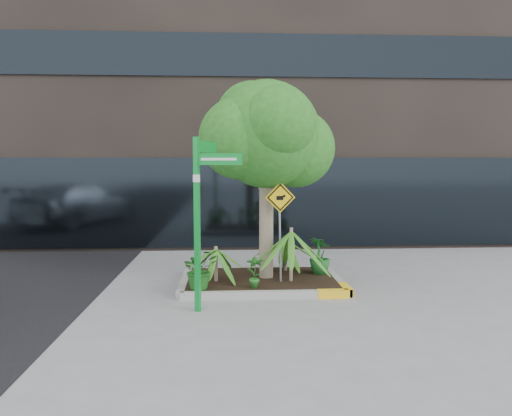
{
  "coord_description": "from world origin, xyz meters",
  "views": [
    {
      "loc": [
        -0.48,
        -9.98,
        2.57
      ],
      "look_at": [
        0.08,
        0.2,
        1.63
      ],
      "focal_mm": 35.0,
      "sensor_mm": 36.0,
      "label": 1
    }
  ],
  "objects": [
    {
      "name": "street_sign_post",
      "position": [
        -0.94,
        -1.47,
        1.85
      ],
      "size": [
        0.83,
        1.09,
        3.0
      ],
      "rotation": [
        0.0,
        0.0,
        -0.39
      ],
      "color": "#0D8F2E",
      "rests_on": "ground"
    },
    {
      "name": "palm_back",
      "position": [
        0.79,
        0.98,
        0.83
      ],
      "size": [
        0.82,
        0.82,
        0.92
      ],
      "color": "tan",
      "rests_on": "ground"
    },
    {
      "name": "shrub_d",
      "position": [
        0.36,
        0.89,
        0.5
      ],
      "size": [
        0.42,
        0.42,
        0.7
      ],
      "primitive_type": "imported",
      "rotation": [
        0.0,
        0.0,
        4.81
      ],
      "color": "#25651D",
      "rests_on": "planter"
    },
    {
      "name": "shrub_a",
      "position": [
        -1.04,
        -0.55,
        0.53
      ],
      "size": [
        0.97,
        0.97,
        0.77
      ],
      "primitive_type": "imported",
      "rotation": [
        0.0,
        0.0,
        0.64
      ],
      "color": "#185217",
      "rests_on": "planter"
    },
    {
      "name": "tree",
      "position": [
        0.31,
        0.38,
        3.14
      ],
      "size": [
        2.87,
        2.54,
        4.3
      ],
      "color": "tan",
      "rests_on": "ground"
    },
    {
      "name": "building",
      "position": [
        0.5,
        8.5,
        7.5
      ],
      "size": [
        18.0,
        8.0,
        15.0
      ],
      "primitive_type": "cube",
      "color": "#2D2621",
      "rests_on": "ground"
    },
    {
      "name": "cattle_sign",
      "position": [
        0.56,
        0.01,
        1.52
      ],
      "size": [
        0.62,
        0.22,
        2.02
      ],
      "rotation": [
        0.0,
        0.0,
        0.14
      ],
      "color": "slate",
      "rests_on": "ground"
    },
    {
      "name": "shrub_b",
      "position": [
        1.5,
        0.62,
        0.55
      ],
      "size": [
        0.63,
        0.63,
        0.8
      ],
      "primitive_type": "imported",
      "rotation": [
        0.0,
        0.0,
        2.34
      ],
      "color": "#1B5C22",
      "rests_on": "planter"
    },
    {
      "name": "ground",
      "position": [
        0.0,
        0.0,
        0.0
      ],
      "size": [
        80.0,
        80.0,
        0.0
      ],
      "primitive_type": "plane",
      "color": "gray",
      "rests_on": "ground"
    },
    {
      "name": "shrub_c",
      "position": [
        0.02,
        -0.55,
        0.47
      ],
      "size": [
        0.35,
        0.35,
        0.64
      ],
      "primitive_type": "imported",
      "rotation": [
        0.0,
        0.0,
        3.11
      ],
      "color": "#267022",
      "rests_on": "planter"
    },
    {
      "name": "palm_left",
      "position": [
        -0.74,
        0.05,
        0.82
      ],
      "size": [
        0.81,
        0.81,
        0.9
      ],
      "color": "tan",
      "rests_on": "ground"
    },
    {
      "name": "planter",
      "position": [
        0.23,
        0.27,
        0.1
      ],
      "size": [
        3.35,
        2.36,
        0.15
      ],
      "color": "#9E9E99",
      "rests_on": "ground"
    },
    {
      "name": "palm_front",
      "position": [
        0.79,
        -0.0,
        1.18
      ],
      "size": [
        1.23,
        1.23,
        1.37
      ],
      "color": "tan",
      "rests_on": "ground"
    }
  ]
}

